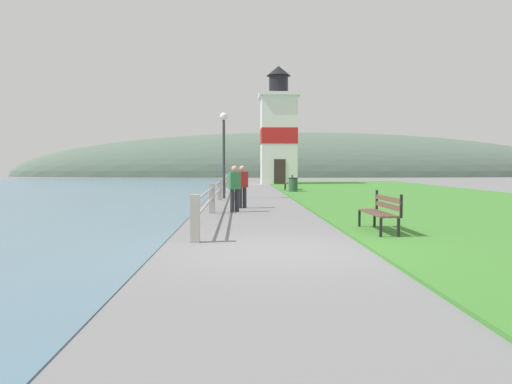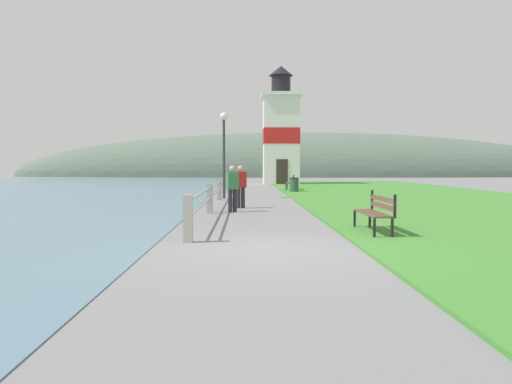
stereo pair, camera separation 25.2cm
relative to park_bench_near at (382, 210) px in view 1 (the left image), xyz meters
name	(u,v)px [view 1 (the left image)]	position (x,y,z in m)	size (l,w,h in m)	color
ground_plane	(277,250)	(-2.49, -2.09, -0.54)	(160.00, 160.00, 0.00)	slate
grass_verge	(413,197)	(5.18, 12.68, -0.51)	(12.00, 44.29, 0.06)	#428433
seawall_railing	(220,187)	(-4.07, 10.96, 0.03)	(0.18, 24.28, 0.96)	#A8A399
park_bench_near	(382,210)	(0.00, 0.00, 0.00)	(0.49, 1.82, 0.94)	brown
park_bench_midway	(290,182)	(-0.17, 18.91, 0.00)	(0.70, 1.94, 0.94)	brown
lighthouse	(278,133)	(-0.07, 29.24, 3.55)	(3.23, 3.23, 9.47)	white
person_strolling	(235,187)	(-3.35, 5.37, 0.29)	(0.42, 0.33, 1.53)	#28282D
person_by_railing	(242,185)	(-3.09, 6.82, 0.29)	(0.42, 0.32, 1.53)	#28282D
trash_bin	(293,185)	(-0.19, 16.85, -0.12)	(0.54, 0.54, 0.84)	#2D5138
lamp_post	(224,139)	(-3.92, 12.08, 2.20)	(0.36, 0.36, 3.96)	#333338
distant_hillside	(303,176)	(5.51, 57.44, -0.54)	(80.00, 16.00, 12.00)	#566B5B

